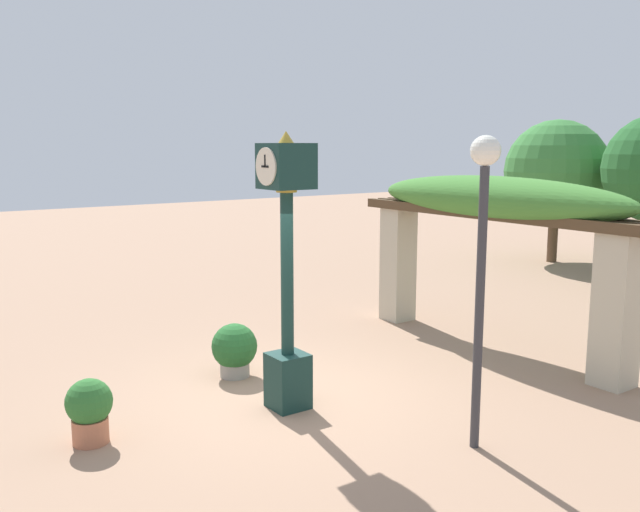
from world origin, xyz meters
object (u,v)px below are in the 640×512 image
(lamp_post, at_px, (482,230))
(potted_plant_near_left, at_px, (234,349))
(pedestal_clock, at_px, (287,266))
(potted_plant_near_right, at_px, (89,409))

(lamp_post, bearing_deg, potted_plant_near_left, -163.41)
(potted_plant_near_left, distance_m, lamp_post, 4.27)
(potted_plant_near_left, relative_size, lamp_post, 0.23)
(pedestal_clock, xyz_separation_m, potted_plant_near_left, (-1.44, 0.00, -1.42))
(potted_plant_near_left, bearing_deg, potted_plant_near_right, -66.25)
(potted_plant_near_right, xyz_separation_m, lamp_post, (2.56, 3.46, 2.03))
(pedestal_clock, height_order, potted_plant_near_right, pedestal_clock)
(pedestal_clock, height_order, potted_plant_near_left, pedestal_clock)
(potted_plant_near_left, distance_m, potted_plant_near_right, 2.61)
(potted_plant_near_left, relative_size, potted_plant_near_right, 1.05)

